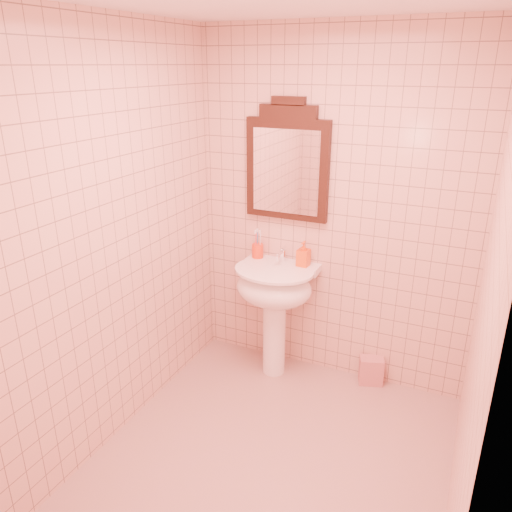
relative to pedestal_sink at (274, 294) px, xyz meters
The scene contains 8 objects.
floor 1.15m from the pedestal_sink, 68.43° to the right, with size 2.20×2.20×0.00m, color tan.
back_wall 0.72m from the pedestal_sink, 33.59° to the left, with size 2.00×0.02×2.50m, color #DBAD99.
pedestal_sink is the anchor object (origin of this frame).
faucet 0.29m from the pedestal_sink, 90.00° to the left, with size 0.04×0.16×0.11m.
mirror 0.94m from the pedestal_sink, 90.00° to the left, with size 0.61×0.06×0.85m.
toothbrush_cup 0.36m from the pedestal_sink, 143.27° to the left, with size 0.09×0.09×0.20m.
soap_dispenser 0.36m from the pedestal_sink, 39.86° to the left, with size 0.08×0.09×0.18m, color #DE4F12.
towel 0.92m from the pedestal_sink, 13.24° to the left, with size 0.17×0.11×0.21m, color #CF7983.
Camera 1 is at (0.90, -2.18, 2.23)m, focal length 35.00 mm.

